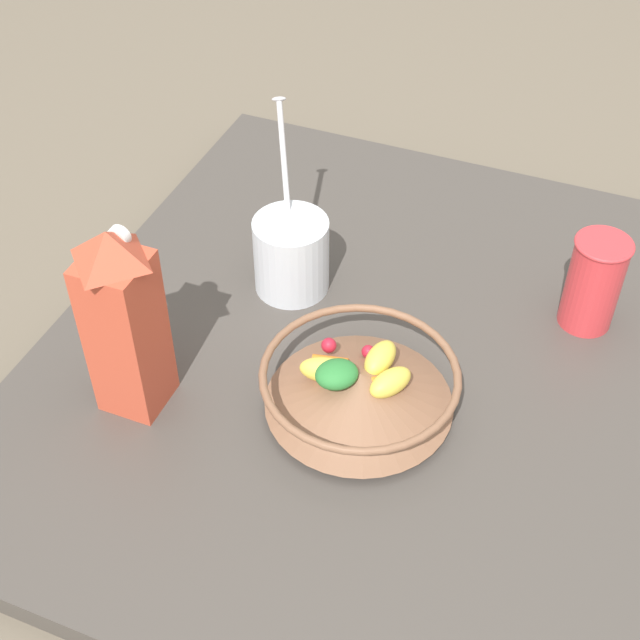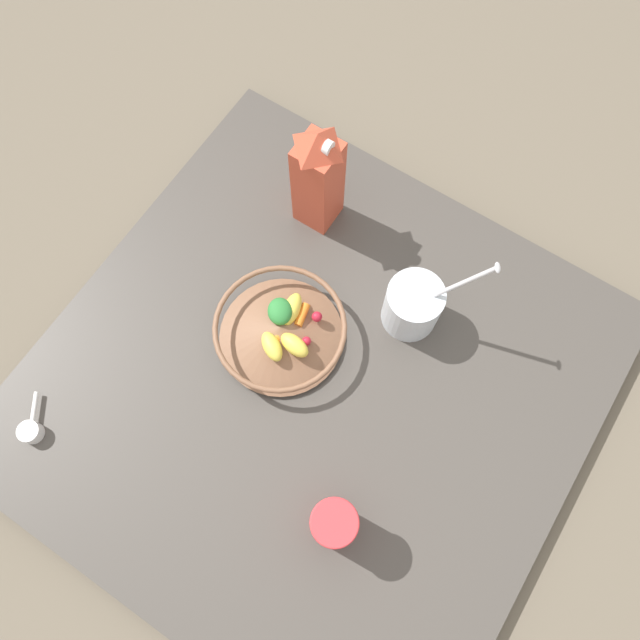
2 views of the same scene
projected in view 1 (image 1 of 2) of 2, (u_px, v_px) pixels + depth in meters
ground_plane at (414, 382)px, 1.17m from camera, size 6.00×6.00×0.00m
countertop at (414, 373)px, 1.16m from camera, size 0.95×0.95×0.03m
fruit_bowl at (359, 385)px, 1.07m from camera, size 0.24×0.24×0.08m
milk_carton at (124, 321)px, 1.02m from camera, size 0.07×0.07×0.26m
yogurt_tub at (291, 251)px, 1.22m from camera, size 0.12×0.15×0.24m
drinking_cup at (594, 281)px, 1.16m from camera, size 0.08×0.08×0.14m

